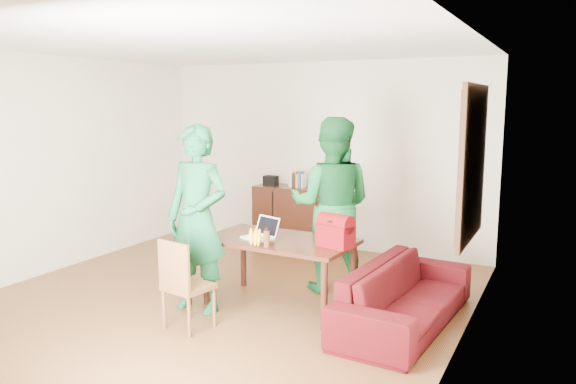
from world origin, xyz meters
The scene contains 10 objects.
room centered at (0.01, 0.13, 1.31)m, with size 5.20×5.70×2.90m.
table centered at (0.64, 0.24, 0.63)m, with size 1.57×0.93×0.72m.
chair centered at (0.15, -0.69, 0.25)m, with size 0.46×0.44×0.87m.
person_near centered at (-0.05, -0.24, 0.96)m, with size 0.70×0.46×1.91m, color #145D33.
person_far centered at (0.92, 0.96, 0.98)m, with size 0.96×0.74×1.97m, color #16632B.
laptop centered at (0.43, 0.14, 0.76)m, with size 0.36×0.30×0.22m.
bananas centered at (0.55, -0.11, 0.75)m, with size 0.18×0.11×0.07m, color gold, non-canonical shape.
bottle centered at (0.67, -0.09, 0.81)m, with size 0.06×0.06×0.18m, color #5B2C14.
red_bag centered at (1.27, 0.21, 0.85)m, with size 0.35×0.20×0.26m, color maroon.
sofa centered at (1.95, 0.34, 0.29)m, with size 1.99×0.78×0.58m, color #400813.
Camera 1 is at (3.28, -4.78, 2.12)m, focal length 35.00 mm.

